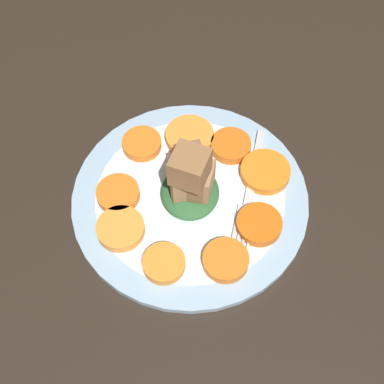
# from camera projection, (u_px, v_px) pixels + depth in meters

# --- Properties ---
(table_slab) EXTENTS (1.20, 1.20, 0.02)m
(table_slab) POSITION_uv_depth(u_px,v_px,m) (192.00, 204.00, 0.71)
(table_slab) COLOR black
(table_slab) RESTS_ON ground
(plate) EXTENTS (0.31, 0.31, 0.01)m
(plate) POSITION_uv_depth(u_px,v_px,m) (192.00, 198.00, 0.70)
(plate) COLOR #99B7D1
(plate) RESTS_ON table_slab
(carrot_slice_0) EXTENTS (0.07, 0.07, 0.01)m
(carrot_slice_0) POSITION_uv_depth(u_px,v_px,m) (191.00, 136.00, 0.74)
(carrot_slice_0) COLOR orange
(carrot_slice_0) RESTS_ON plate
(carrot_slice_1) EXTENTS (0.05, 0.05, 0.01)m
(carrot_slice_1) POSITION_uv_depth(u_px,v_px,m) (144.00, 144.00, 0.73)
(carrot_slice_1) COLOR orange
(carrot_slice_1) RESTS_ON plate
(carrot_slice_2) EXTENTS (0.06, 0.06, 0.01)m
(carrot_slice_2) POSITION_uv_depth(u_px,v_px,m) (120.00, 192.00, 0.69)
(carrot_slice_2) COLOR orange
(carrot_slice_2) RESTS_ON plate
(carrot_slice_3) EXTENTS (0.06, 0.06, 0.01)m
(carrot_slice_3) POSITION_uv_depth(u_px,v_px,m) (123.00, 229.00, 0.66)
(carrot_slice_3) COLOR orange
(carrot_slice_3) RESTS_ON plate
(carrot_slice_4) EXTENTS (0.05, 0.05, 0.01)m
(carrot_slice_4) POSITION_uv_depth(u_px,v_px,m) (166.00, 263.00, 0.64)
(carrot_slice_4) COLOR orange
(carrot_slice_4) RESTS_ON plate
(carrot_slice_5) EXTENTS (0.06, 0.06, 0.01)m
(carrot_slice_5) POSITION_uv_depth(u_px,v_px,m) (228.00, 260.00, 0.64)
(carrot_slice_5) COLOR orange
(carrot_slice_5) RESTS_ON plate
(carrot_slice_6) EXTENTS (0.06, 0.06, 0.01)m
(carrot_slice_6) POSITION_uv_depth(u_px,v_px,m) (261.00, 224.00, 0.67)
(carrot_slice_6) COLOR #D56013
(carrot_slice_6) RESTS_ON plate
(carrot_slice_7) EXTENTS (0.07, 0.07, 0.01)m
(carrot_slice_7) POSITION_uv_depth(u_px,v_px,m) (267.00, 172.00, 0.71)
(carrot_slice_7) COLOR orange
(carrot_slice_7) RESTS_ON plate
(carrot_slice_8) EXTENTS (0.06, 0.06, 0.01)m
(carrot_slice_8) POSITION_uv_depth(u_px,v_px,m) (233.00, 146.00, 0.73)
(carrot_slice_8) COLOR orange
(carrot_slice_8) RESTS_ON plate
(center_pile) EXTENTS (0.08, 0.08, 0.10)m
(center_pile) POSITION_uv_depth(u_px,v_px,m) (193.00, 181.00, 0.66)
(center_pile) COLOR #2D6033
(center_pile) RESTS_ON plate
(fork) EXTENTS (0.19, 0.06, 0.00)m
(fork) POSITION_uv_depth(u_px,v_px,m) (252.00, 190.00, 0.70)
(fork) COLOR silver
(fork) RESTS_ON plate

